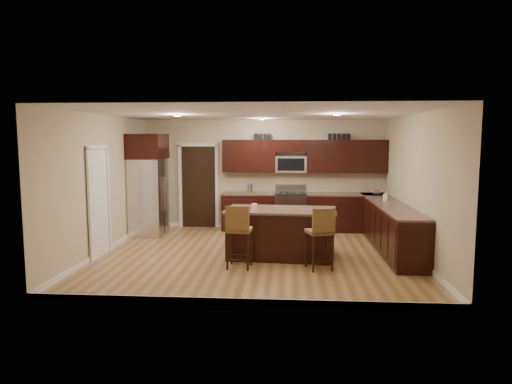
# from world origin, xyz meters

# --- Properties ---
(floor) EXTENTS (6.00, 6.00, 0.00)m
(floor) POSITION_xyz_m (0.00, 0.00, 0.00)
(floor) COLOR #A27540
(floor) RESTS_ON ground
(ceiling) EXTENTS (6.00, 6.00, 0.00)m
(ceiling) POSITION_xyz_m (0.00, 0.00, 2.70)
(ceiling) COLOR silver
(ceiling) RESTS_ON wall_back
(wall_back) EXTENTS (6.00, 0.00, 6.00)m
(wall_back) POSITION_xyz_m (0.00, 2.75, 1.35)
(wall_back) COLOR #BEAD89
(wall_back) RESTS_ON floor
(wall_left) EXTENTS (0.00, 5.50, 5.50)m
(wall_left) POSITION_xyz_m (-3.00, 0.00, 1.35)
(wall_left) COLOR #BEAD89
(wall_left) RESTS_ON floor
(wall_right) EXTENTS (0.00, 5.50, 5.50)m
(wall_right) POSITION_xyz_m (3.00, 0.00, 1.35)
(wall_right) COLOR #BEAD89
(wall_right) RESTS_ON floor
(base_cabinets) EXTENTS (4.02, 3.96, 0.92)m
(base_cabinets) POSITION_xyz_m (1.90, 1.45, 0.46)
(base_cabinets) COLOR black
(base_cabinets) RESTS_ON floor
(upper_cabinets) EXTENTS (4.00, 0.33, 0.80)m
(upper_cabinets) POSITION_xyz_m (1.04, 2.58, 1.84)
(upper_cabinets) COLOR black
(upper_cabinets) RESTS_ON wall_back
(range) EXTENTS (0.76, 0.64, 1.11)m
(range) POSITION_xyz_m (0.68, 2.45, 0.47)
(range) COLOR silver
(range) RESTS_ON floor
(microwave) EXTENTS (0.76, 0.31, 0.40)m
(microwave) POSITION_xyz_m (0.68, 2.60, 1.62)
(microwave) COLOR silver
(microwave) RESTS_ON upper_cabinets
(doorway) EXTENTS (0.85, 0.03, 2.06)m
(doorway) POSITION_xyz_m (-1.65, 2.73, 1.03)
(doorway) COLOR black
(doorway) RESTS_ON floor
(pantry_door) EXTENTS (0.03, 0.80, 2.04)m
(pantry_door) POSITION_xyz_m (-2.98, -0.30, 1.02)
(pantry_door) COLOR white
(pantry_door) RESTS_ON floor
(letter_decor) EXTENTS (2.20, 0.03, 0.15)m
(letter_decor) POSITION_xyz_m (0.90, 2.58, 2.29)
(letter_decor) COLOR black
(letter_decor) RESTS_ON upper_cabinets
(island) EXTENTS (2.12, 1.22, 0.92)m
(island) POSITION_xyz_m (0.48, -0.13, 0.43)
(island) COLOR black
(island) RESTS_ON floor
(stool_left) EXTENTS (0.45, 0.45, 1.11)m
(stool_left) POSITION_xyz_m (-0.23, -0.98, 0.69)
(stool_left) COLOR brown
(stool_left) RESTS_ON floor
(stool_right) EXTENTS (0.51, 0.51, 1.08)m
(stool_right) POSITION_xyz_m (1.17, -0.97, 0.68)
(stool_right) COLOR brown
(stool_right) RESTS_ON floor
(refrigerator) EXTENTS (0.79, 0.95, 2.35)m
(refrigerator) POSITION_xyz_m (-2.62, 1.67, 1.21)
(refrigerator) COLOR silver
(refrigerator) RESTS_ON floor
(floor_mat) EXTENTS (1.04, 0.85, 0.01)m
(floor_mat) POSITION_xyz_m (0.19, 1.83, 0.01)
(floor_mat) COLOR brown
(floor_mat) RESTS_ON floor
(fruit_bowl) EXTENTS (0.34, 0.34, 0.08)m
(fruit_bowl) POSITION_xyz_m (2.75, 2.45, 0.96)
(fruit_bowl) COLOR silver
(fruit_bowl) RESTS_ON base_cabinets
(soap_bottle) EXTENTS (0.13, 0.13, 0.22)m
(soap_bottle) POSITION_xyz_m (2.70, 1.21, 1.03)
(soap_bottle) COLOR #B2B2B2
(soap_bottle) RESTS_ON base_cabinets
(canister_tall) EXTENTS (0.12, 0.12, 0.22)m
(canister_tall) POSITION_xyz_m (-0.31, 2.45, 1.03)
(canister_tall) COLOR silver
(canister_tall) RESTS_ON base_cabinets
(canister_short) EXTENTS (0.11, 0.11, 0.18)m
(canister_short) POSITION_xyz_m (-0.33, 2.45, 1.01)
(canister_short) COLOR silver
(canister_short) RESTS_ON base_cabinets
(island_jar) EXTENTS (0.10, 0.10, 0.10)m
(island_jar) POSITION_xyz_m (-0.02, -0.13, 0.97)
(island_jar) COLOR white
(island_jar) RESTS_ON island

